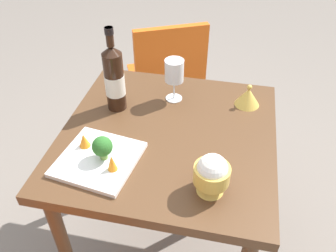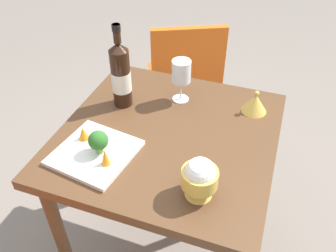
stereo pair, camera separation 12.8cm
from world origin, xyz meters
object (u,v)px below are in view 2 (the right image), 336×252
chair_by_wall (185,74)px  rice_bowl_lid (255,103)px  rice_bowl (200,178)px  carrot_garnish_right (83,133)px  broccoli_floret (98,141)px  carrot_garnish_left (105,157)px  wine_glass (181,72)px  wine_bottle (121,75)px  serving_plate (95,153)px

chair_by_wall → rice_bowl_lid: bearing=-76.2°
rice_bowl → carrot_garnish_right: size_ratio=2.77×
chair_by_wall → rice_bowl_lid: rice_bowl_lid is taller
broccoli_floret → carrot_garnish_left: broccoli_floret is taller
rice_bowl_lid → carrot_garnish_right: 0.66m
wine_glass → rice_bowl_lid: 0.31m
chair_by_wall → carrot_garnish_right: size_ratio=16.61×
rice_bowl → carrot_garnish_left: (0.32, -0.01, -0.03)m
chair_by_wall → rice_bowl_lid: 0.74m
wine_bottle → carrot_garnish_right: size_ratio=6.61×
serving_plate → broccoli_floret: 0.06m
chair_by_wall → rice_bowl_lid: size_ratio=8.50×
wine_bottle → carrot_garnish_left: 0.37m
rice_bowl → broccoli_floret: bearing=-8.1°
wine_glass → rice_bowl: (-0.20, 0.46, -0.05)m
serving_plate → broccoli_floret: (-0.02, -0.00, 0.06)m
chair_by_wall → wine_bottle: wine_bottle is taller
broccoli_floret → carrot_garnish_left: 0.07m
wine_glass → serving_plate: bearing=66.6°
rice_bowl → broccoli_floret: rice_bowl is taller
wine_glass → serving_plate: 0.46m
wine_glass → carrot_garnish_left: wine_glass is taller
serving_plate → chair_by_wall: bearing=-91.8°
rice_bowl → serving_plate: bearing=-7.3°
wine_glass → wine_bottle: bearing=26.2°
serving_plate → carrot_garnish_right: size_ratio=5.53×
wine_bottle → rice_bowl: bearing=139.7°
wine_glass → broccoli_floret: wine_glass is taller
serving_plate → carrot_garnish_left: size_ratio=4.78×
chair_by_wall → serving_plate: 0.99m
rice_bowl → carrot_garnish_left: rice_bowl is taller
chair_by_wall → serving_plate: bearing=-117.7°
wine_bottle → wine_glass: (-0.21, -0.10, -0.01)m
broccoli_floret → carrot_garnish_right: size_ratio=1.68×
wine_glass → serving_plate: size_ratio=0.63×
wine_bottle → carrot_garnish_right: (0.03, 0.26, -0.09)m
carrot_garnish_left → carrot_garnish_right: size_ratio=1.16×
wine_bottle → rice_bowl: 0.55m
wine_glass → rice_bowl_lid: wine_glass is taller
chair_by_wall → broccoli_floret: 1.01m
rice_bowl → chair_by_wall: bearing=-71.0°
serving_plate → carrot_garnish_left: 0.09m
serving_plate → broccoli_floret: broccoli_floret is taller
serving_plate → wine_glass: bearing=-113.4°
rice_bowl_lid → broccoli_floret: (0.45, 0.43, 0.03)m
serving_plate → rice_bowl: bearing=172.7°
wine_bottle → serving_plate: (-0.03, 0.30, -0.13)m
carrot_garnish_left → carrot_garnish_right: carrot_garnish_left is taller
carrot_garnish_right → broccoli_floret: bearing=153.6°
rice_bowl_lid → broccoli_floret: broccoli_floret is taller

